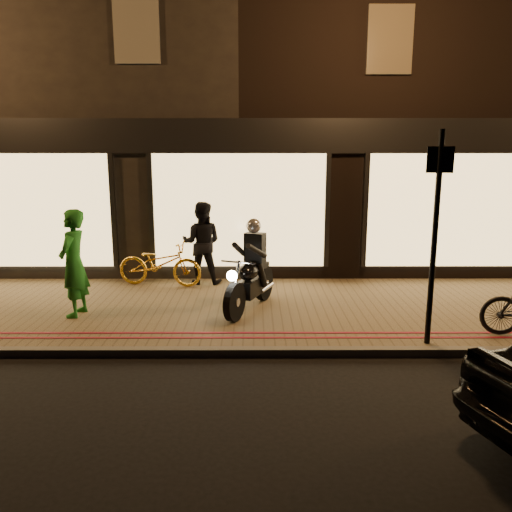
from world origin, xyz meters
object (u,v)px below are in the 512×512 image
at_px(motorcycle, 251,275).
at_px(sign_post, 435,228).
at_px(bicycle_gold, 160,264).
at_px(person_green, 74,263).

xyz_separation_m(motorcycle, sign_post, (2.55, -1.60, 1.06)).
relative_size(bicycle_gold, person_green, 0.98).
relative_size(sign_post, person_green, 1.67).
bearing_deg(person_green, motorcycle, 101.58).
bearing_deg(motorcycle, sign_post, -9.51).
bearing_deg(sign_post, person_green, 166.95).
distance_m(sign_post, bicycle_gold, 5.60).
relative_size(motorcycle, sign_post, 0.61).
height_order(motorcycle, sign_post, sign_post).
distance_m(bicycle_gold, person_green, 2.23).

